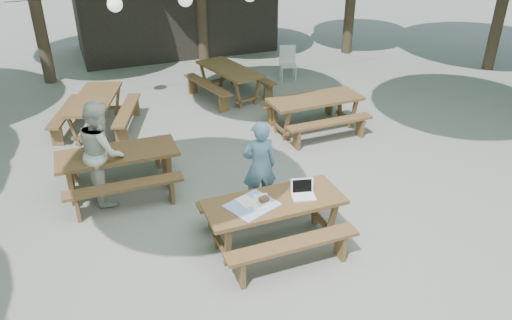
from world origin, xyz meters
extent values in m
plane|color=slate|center=(0.00, 0.00, 0.00)|extent=(80.00, 80.00, 0.00)
cube|color=black|center=(0.50, 10.50, 1.40)|extent=(6.00, 3.00, 2.80)
cube|color=#56361E|center=(-0.64, -0.28, 0.72)|extent=(2.00, 0.80, 0.06)
cube|color=#56361E|center=(-0.64, -0.93, 0.45)|extent=(1.90, 0.28, 0.05)
cube|color=#56361E|center=(-0.64, 0.37, 0.45)|extent=(1.90, 0.28, 0.05)
cube|color=#56361E|center=(-0.64, -0.28, 0.34)|extent=(1.70, 0.70, 0.69)
cube|color=#56361E|center=(-2.51, 2.06, 0.72)|extent=(2.02, 0.84, 0.06)
cube|color=#56361E|center=(-2.52, 1.41, 0.45)|extent=(1.91, 0.32, 0.05)
cube|color=#56361E|center=(-2.49, 2.71, 0.45)|extent=(1.91, 0.32, 0.05)
cube|color=#56361E|center=(-2.51, 2.06, 0.34)|extent=(1.71, 0.74, 0.69)
cube|color=#56361E|center=(1.76, 3.05, 0.72)|extent=(2.02, 0.84, 0.06)
cube|color=#56361E|center=(1.77, 2.40, 0.45)|extent=(1.91, 0.32, 0.05)
cube|color=#56361E|center=(1.74, 3.70, 0.45)|extent=(1.91, 0.32, 0.05)
cube|color=#56361E|center=(1.76, 3.05, 0.34)|extent=(1.71, 0.73, 0.69)
cube|color=#56361E|center=(-2.61, 4.81, 0.72)|extent=(1.41, 2.15, 0.06)
cube|color=#56361E|center=(-1.99, 4.59, 0.45)|extent=(0.89, 1.89, 0.05)
cube|color=#56361E|center=(-3.22, 5.02, 0.45)|extent=(0.89, 1.89, 0.05)
cube|color=#56361E|center=(-2.61, 4.81, 0.34)|extent=(1.22, 1.84, 0.69)
cube|color=#56361E|center=(0.71, 5.64, 0.72)|extent=(1.25, 2.13, 0.06)
cube|color=#56361E|center=(1.34, 5.79, 0.45)|extent=(0.72, 1.91, 0.05)
cube|color=#56361E|center=(0.08, 5.48, 0.45)|extent=(0.72, 1.91, 0.05)
cube|color=#56361E|center=(0.71, 5.64, 0.34)|extent=(1.08, 1.82, 0.69)
imported|color=#6592B9|center=(-0.47, 0.70, 0.77)|extent=(0.60, 0.43, 1.54)
imported|color=silver|center=(-2.74, 1.93, 0.87)|extent=(0.71, 0.88, 1.74)
cube|color=silver|center=(2.64, 6.32, 0.40)|extent=(0.55, 0.55, 0.04)
cube|color=silver|center=(2.70, 6.51, 0.66)|extent=(0.43, 0.17, 0.48)
cube|color=silver|center=(2.64, 6.32, 0.19)|extent=(0.52, 0.52, 0.38)
cube|color=white|center=(-0.21, -0.36, 0.76)|extent=(0.37, 0.30, 0.02)
cube|color=white|center=(-0.19, -0.24, 0.88)|extent=(0.33, 0.13, 0.23)
cube|color=black|center=(-0.19, -0.25, 0.88)|extent=(0.28, 0.11, 0.19)
cube|color=#3B6CCC|center=(-0.97, -0.28, 0.75)|extent=(0.81, 0.75, 0.01)
cube|color=white|center=(-0.90, -0.27, 0.76)|extent=(0.24, 0.32, 0.00)
cube|color=white|center=(-0.79, -0.20, 0.76)|extent=(0.25, 0.32, 0.00)
cube|color=white|center=(-1.02, -0.18, 0.76)|extent=(0.27, 0.34, 0.00)
cube|color=brown|center=(-0.78, -0.26, 0.80)|extent=(0.15, 0.12, 0.06)
sphere|color=white|center=(-1.80, 6.00, 2.40)|extent=(0.34, 0.34, 0.34)
camera|label=1|loc=(-3.05, -5.71, 4.61)|focal=35.00mm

